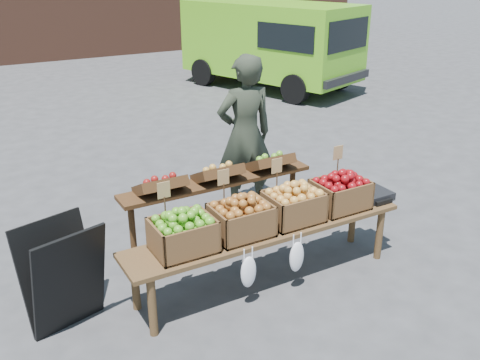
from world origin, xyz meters
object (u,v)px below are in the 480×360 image
display_bench (267,255)px  crate_russet_pears (241,220)px  delivery_van (270,46)px  chalkboard_sign (63,277)px  back_table (218,205)px  weighing_scale (372,195)px  crate_red_apples (293,207)px  vendor (245,135)px  crate_green_apples (340,194)px  crate_golden_apples (183,235)px

display_bench → crate_russet_pears: (-0.28, 0.00, 0.42)m
delivery_van → crate_russet_pears: (-4.68, -6.81, -0.24)m
chalkboard_sign → back_table: bearing=-0.1°
delivery_van → weighing_scale: (-3.15, -6.81, -0.34)m
weighing_scale → display_bench: bearing=180.0°
crate_red_apples → chalkboard_sign: bearing=172.3°
vendor → back_table: vendor is taller
display_bench → weighing_scale: bearing=0.0°
vendor → crate_red_apples: (-0.35, -1.47, -0.22)m
crate_russet_pears → vendor: bearing=58.7°
delivery_van → display_bench: (-4.40, -6.81, -0.66)m
display_bench → crate_green_apples: crate_green_apples is taller
vendor → weighing_scale: 1.63m
crate_golden_apples → crate_green_apples: size_ratio=1.00×
chalkboard_sign → display_bench: 1.79m
crate_russet_pears → weighing_scale: size_ratio=1.47×
chalkboard_sign → crate_red_apples: 2.07m
display_bench → crate_golden_apples: (-0.82, 0.00, 0.42)m
crate_russet_pears → crate_red_apples: size_ratio=1.00×
vendor → back_table: size_ratio=0.88×
delivery_van → crate_golden_apples: 8.59m
chalkboard_sign → crate_golden_apples: 1.00m
crate_russet_pears → crate_red_apples: 0.55m
crate_red_apples → display_bench: bearing=180.0°
delivery_van → crate_green_apples: (-3.58, -6.81, -0.24)m
vendor → crate_red_apples: size_ratio=3.71×
crate_green_apples → weighing_scale: crate_green_apples is taller
back_table → weighing_scale: back_table is taller
back_table → crate_red_apples: size_ratio=4.20×
delivery_van → crate_red_apples: (-4.13, -6.81, -0.24)m
back_table → crate_golden_apples: (-0.70, -0.72, 0.19)m
display_bench → crate_red_apples: crate_red_apples is taller
back_table → crate_red_apples: back_table is taller
chalkboard_sign → weighing_scale: size_ratio=2.71×
delivery_van → vendor: size_ratio=2.29×
vendor → display_bench: size_ratio=0.69×
crate_red_apples → crate_golden_apples: bearing=180.0°
crate_golden_apples → crate_red_apples: size_ratio=1.00×
vendor → chalkboard_sign: 2.71m
crate_red_apples → crate_green_apples: same height
crate_green_apples → display_bench: bearing=180.0°
delivery_van → crate_red_apples: bearing=-140.4°
delivery_van → crate_golden_apples: delivery_van is taller
crate_russet_pears → weighing_scale: bearing=0.0°
chalkboard_sign → crate_russet_pears: chalkboard_sign is taller
display_bench → crate_red_apples: size_ratio=5.40×
vendor → crate_red_apples: bearing=82.6°
display_bench → delivery_van: bearing=57.1°
crate_red_apples → crate_green_apples: size_ratio=1.00×
crate_golden_apples → crate_russet_pears: 0.55m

